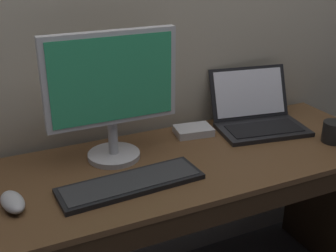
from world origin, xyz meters
The scene contains 7 objects.
desk centered at (0.00, -0.01, 0.45)m, with size 1.50×0.57×0.70m.
laptop_black centered at (0.37, 0.13, 0.75)m, with size 0.39×0.35×0.22m.
external_monitor centered at (-0.27, 0.10, 0.96)m, with size 0.46×0.19×0.46m.
wired_keyboard centered at (-0.28, -0.09, 0.71)m, with size 0.47×0.17×0.02m.
computer_mouse centered at (-0.64, -0.07, 0.72)m, with size 0.06×0.12×0.04m, color #B7B7BC.
external_drive_box centered at (0.09, 0.18, 0.72)m, with size 0.15×0.10×0.03m, color silver.
coffee_mug centered at (0.55, -0.11, 0.74)m, with size 0.12×0.09×0.08m.
Camera 1 is at (-0.68, -1.24, 1.42)m, focal length 46.64 mm.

